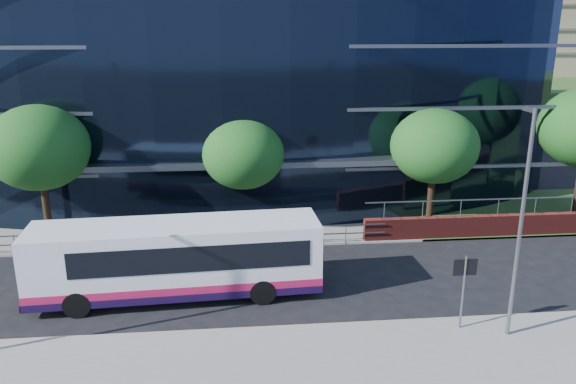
{
  "coord_description": "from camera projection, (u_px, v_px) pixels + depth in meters",
  "views": [
    {
      "loc": [
        -3.41,
        -18.96,
        10.67
      ],
      "look_at": [
        -0.82,
        8.0,
        2.55
      ],
      "focal_mm": 35.0,
      "sensor_mm": 36.0,
      "label": 1
    }
  ],
  "objects": [
    {
      "name": "tree_far_c",
      "position": [
        435.0,
        146.0,
        29.38
      ],
      "size": [
        4.62,
        4.62,
        6.51
      ],
      "color": "black",
      "rests_on": "ground"
    },
    {
      "name": "streetlight_east",
      "position": [
        521.0,
        219.0,
        18.66
      ],
      "size": [
        0.15,
        0.77,
        8.0
      ],
      "color": "slate",
      "rests_on": "pavement_near"
    },
    {
      "name": "tree_dist_e",
      "position": [
        488.0,
        83.0,
        60.49
      ],
      "size": [
        4.62,
        4.62,
        6.51
      ],
      "color": "black",
      "rests_on": "ground"
    },
    {
      "name": "kerb",
      "position": [
        334.0,
        327.0,
        20.48
      ],
      "size": [
        80.0,
        0.25,
        0.16
      ],
      "primitive_type": "cube",
      "color": "gray",
      "rests_on": "ground"
    },
    {
      "name": "ground",
      "position": [
        329.0,
        315.0,
        21.45
      ],
      "size": [
        200.0,
        200.0,
        0.0
      ],
      "primitive_type": "plane",
      "color": "black",
      "rests_on": "ground"
    },
    {
      "name": "glass_office",
      "position": [
        224.0,
        65.0,
        38.67
      ],
      "size": [
        44.0,
        23.1,
        16.0
      ],
      "color": "black",
      "rests_on": "ground"
    },
    {
      "name": "tree_far_b",
      "position": [
        243.0,
        154.0,
        29.03
      ],
      "size": [
        4.29,
        4.29,
        6.05
      ],
      "color": "black",
      "rests_on": "ground"
    },
    {
      "name": "street_sign",
      "position": [
        464.0,
        277.0,
        19.74
      ],
      "size": [
        0.85,
        0.09,
        2.8
      ],
      "color": "slate",
      "rests_on": "pavement_near"
    },
    {
      "name": "far_forecourt",
      "position": [
        191.0,
        222.0,
        31.38
      ],
      "size": [
        50.0,
        8.0,
        0.1
      ],
      "primitive_type": "cube",
      "color": "gray",
      "rests_on": "ground"
    },
    {
      "name": "city_bus",
      "position": [
        180.0,
        258.0,
        22.51
      ],
      "size": [
        11.63,
        3.25,
        3.11
      ],
      "rotation": [
        0.0,
        0.0,
        0.05
      ],
      "color": "white",
      "rests_on": "ground"
    },
    {
      "name": "yellow_line_inner",
      "position": [
        332.0,
        323.0,
        20.83
      ],
      "size": [
        80.0,
        0.08,
        0.01
      ],
      "primitive_type": "cube",
      "color": "gold",
      "rests_on": "ground"
    },
    {
      "name": "yellow_line_outer",
      "position": [
        333.0,
        326.0,
        20.69
      ],
      "size": [
        80.0,
        0.08,
        0.01
      ],
      "primitive_type": "cube",
      "color": "gold",
      "rests_on": "ground"
    },
    {
      "name": "tree_far_a",
      "position": [
        39.0,
        148.0,
        27.45
      ],
      "size": [
        4.95,
        4.95,
        6.98
      ],
      "color": "black",
      "rests_on": "ground"
    },
    {
      "name": "apartment_block",
      "position": [
        495.0,
        21.0,
        75.76
      ],
      "size": [
        60.0,
        42.0,
        30.0
      ],
      "color": "#2D511E",
      "rests_on": "ground"
    },
    {
      "name": "guard_railings",
      "position": [
        143.0,
        236.0,
        27.16
      ],
      "size": [
        24.0,
        0.05,
        1.1
      ],
      "color": "slate",
      "rests_on": "ground"
    }
  ]
}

